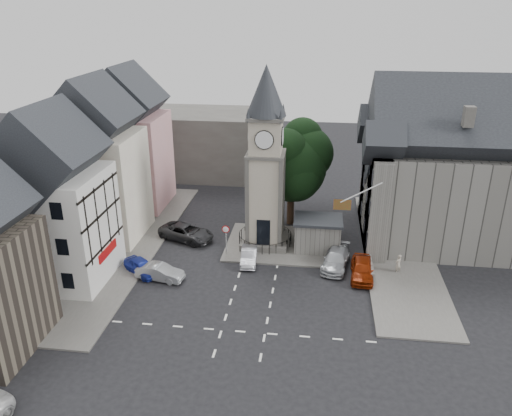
# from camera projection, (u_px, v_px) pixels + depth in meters

# --- Properties ---
(ground) EXTENTS (120.00, 120.00, 0.00)m
(ground) POSITION_uv_depth(u_px,v_px,m) (254.00, 289.00, 39.12)
(ground) COLOR black
(ground) RESTS_ON ground
(pavement_west) EXTENTS (6.00, 30.00, 0.14)m
(pavement_west) POSITION_uv_depth(u_px,v_px,m) (128.00, 245.00, 46.07)
(pavement_west) COLOR #595651
(pavement_west) RESTS_ON ground
(pavement_east) EXTENTS (6.00, 26.00, 0.14)m
(pavement_east) POSITION_uv_depth(u_px,v_px,m) (397.00, 251.00, 45.00)
(pavement_east) COLOR #595651
(pavement_east) RESTS_ON ground
(central_island) EXTENTS (10.00, 8.00, 0.16)m
(central_island) POSITION_uv_depth(u_px,v_px,m) (281.00, 244.00, 46.24)
(central_island) COLOR #595651
(central_island) RESTS_ON ground
(road_markings) EXTENTS (20.00, 8.00, 0.01)m
(road_markings) POSITION_uv_depth(u_px,v_px,m) (243.00, 332.00, 34.08)
(road_markings) COLOR silver
(road_markings) RESTS_ON ground
(clock_tower) EXTENTS (4.86, 4.86, 16.25)m
(clock_tower) POSITION_uv_depth(u_px,v_px,m) (266.00, 160.00, 43.33)
(clock_tower) COLOR #4C4944
(clock_tower) RESTS_ON ground
(stone_shelter) EXTENTS (4.30, 3.30, 3.08)m
(stone_shelter) POSITION_uv_depth(u_px,v_px,m) (318.00, 234.00, 44.83)
(stone_shelter) COLOR #66645E
(stone_shelter) RESTS_ON ground
(town_tree) EXTENTS (7.20, 7.20, 10.80)m
(town_tree) POSITION_uv_depth(u_px,v_px,m) (292.00, 157.00, 48.12)
(town_tree) COLOR black
(town_tree) RESTS_ON ground
(warning_sign_post) EXTENTS (0.70, 0.19, 2.85)m
(warning_sign_post) POSITION_uv_depth(u_px,v_px,m) (226.00, 234.00, 43.70)
(warning_sign_post) COLOR black
(warning_sign_post) RESTS_ON ground
(terrace_pink) EXTENTS (8.10, 7.60, 12.80)m
(terrace_pink) POSITION_uv_depth(u_px,v_px,m) (129.00, 147.00, 53.10)
(terrace_pink) COLOR #DB9897
(terrace_pink) RESTS_ON ground
(terrace_cream) EXTENTS (8.10, 7.60, 12.80)m
(terrace_cream) POSITION_uv_depth(u_px,v_px,m) (98.00, 170.00, 45.77)
(terrace_cream) COLOR beige
(terrace_cream) RESTS_ON ground
(terrace_tudor) EXTENTS (8.10, 7.60, 12.00)m
(terrace_tudor) POSITION_uv_depth(u_px,v_px,m) (55.00, 207.00, 38.59)
(terrace_tudor) COLOR silver
(terrace_tudor) RESTS_ON ground
(backdrop_west) EXTENTS (20.00, 10.00, 8.00)m
(backdrop_west) POSITION_uv_depth(u_px,v_px,m) (191.00, 142.00, 64.66)
(backdrop_west) COLOR #4C4944
(backdrop_west) RESTS_ON ground
(east_building) EXTENTS (14.40, 11.40, 12.60)m
(east_building) POSITION_uv_depth(u_px,v_px,m) (441.00, 177.00, 44.95)
(east_building) COLOR #66645E
(east_building) RESTS_ON ground
(east_boundary_wall) EXTENTS (0.40, 16.00, 0.90)m
(east_boundary_wall) POSITION_uv_depth(u_px,v_px,m) (364.00, 236.00, 47.02)
(east_boundary_wall) COLOR #66645E
(east_boundary_wall) RESTS_ON ground
(flagpole) EXTENTS (3.68, 0.10, 2.74)m
(flagpole) POSITION_uv_depth(u_px,v_px,m) (361.00, 193.00, 39.16)
(flagpole) COLOR white
(flagpole) RESTS_ON ground
(car_west_blue) EXTENTS (3.90, 3.50, 1.28)m
(car_west_blue) POSITION_uv_depth(u_px,v_px,m) (142.00, 267.00, 41.15)
(car_west_blue) COLOR navy
(car_west_blue) RESTS_ON ground
(car_west_silver) EXTENTS (4.11, 2.01, 1.30)m
(car_west_silver) POSITION_uv_depth(u_px,v_px,m) (160.00, 272.00, 40.28)
(car_west_silver) COLOR #9DA1A5
(car_west_silver) RESTS_ON ground
(car_west_grey) EXTENTS (5.85, 4.16, 1.48)m
(car_west_grey) POSITION_uv_depth(u_px,v_px,m) (186.00, 232.00, 47.05)
(car_west_grey) COLOR #2B2B2D
(car_west_grey) RESTS_ON ground
(car_island_silver) EXTENTS (1.59, 3.82, 1.23)m
(car_island_silver) POSITION_uv_depth(u_px,v_px,m) (249.00, 256.00, 42.97)
(car_island_silver) COLOR #9D9EA6
(car_island_silver) RESTS_ON ground
(car_island_east) EXTENTS (2.85, 5.15, 1.41)m
(car_island_east) POSITION_uv_depth(u_px,v_px,m) (336.00, 259.00, 42.21)
(car_island_east) COLOR #A8ABB0
(car_island_east) RESTS_ON ground
(car_east_red) EXTENTS (2.03, 4.56, 1.52)m
(car_east_red) POSITION_uv_depth(u_px,v_px,m) (362.00, 269.00, 40.57)
(car_east_red) COLOR maroon
(car_east_red) RESTS_ON ground
(pedestrian) EXTENTS (0.74, 0.72, 1.72)m
(pedestrian) POSITION_uv_depth(u_px,v_px,m) (398.00, 264.00, 41.13)
(pedestrian) COLOR #A89D8B
(pedestrian) RESTS_ON ground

